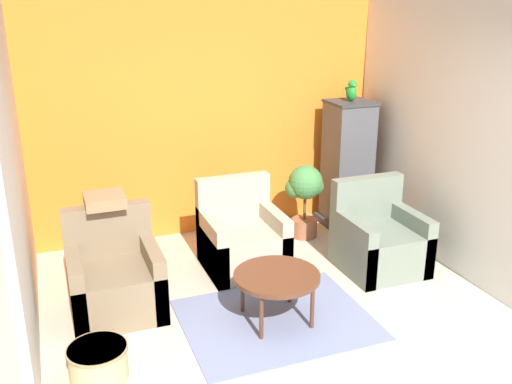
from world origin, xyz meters
name	(u,v)px	position (x,y,z in m)	size (l,w,h in m)	color
ground_plane	(328,376)	(0.00, 0.00, 0.00)	(20.00, 20.00, 0.00)	beige
wall_back_accent	(208,116)	(0.00, 3.05, 1.38)	(4.13, 0.06, 2.76)	orange
wall_left	(13,172)	(-2.03, 1.51, 1.38)	(0.06, 3.02, 2.76)	silver
wall_right	(442,131)	(2.03, 1.51, 1.38)	(0.06, 3.02, 2.76)	silver
area_rug	(276,319)	(-0.06, 0.85, 0.01)	(1.61, 1.28, 0.01)	slate
coffee_table	(277,278)	(-0.06, 0.85, 0.41)	(0.74, 0.74, 0.45)	#512D1E
armchair_left	(115,280)	(-1.34, 1.52, 0.30)	(0.79, 0.77, 0.91)	#7A664C
armchair_right	(379,241)	(1.31, 1.42, 0.30)	(0.79, 0.77, 0.91)	slate
armchair_middle	(242,240)	(0.01, 1.94, 0.30)	(0.79, 0.77, 0.91)	tan
birdcage	(347,165)	(1.59, 2.62, 0.75)	(0.57, 0.57, 1.52)	#353539
parrot	(351,91)	(1.59, 2.62, 1.64)	(0.12, 0.21, 0.25)	#1E842D
potted_plant	(305,192)	(0.95, 2.43, 0.55)	(0.43, 0.39, 0.86)	brown
wicker_basket	(98,361)	(-1.59, 0.59, 0.14)	(0.45, 0.45, 0.26)	tan
throw_pillow	(105,200)	(-1.34, 1.80, 0.96)	(0.35, 0.35, 0.10)	#B2704C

